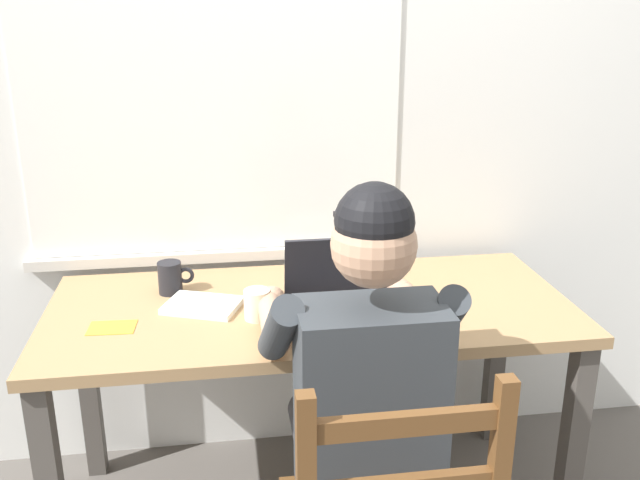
% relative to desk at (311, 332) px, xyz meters
% --- Properties ---
extents(back_wall, '(6.00, 0.08, 2.60)m').
position_rel_desk_xyz_m(back_wall, '(-0.01, 0.42, 0.66)').
color(back_wall, silver).
rests_on(back_wall, ground).
extents(desk, '(1.57, 0.69, 0.74)m').
position_rel_desk_xyz_m(desk, '(0.00, 0.00, 0.00)').
color(desk, '#9E7A51').
rests_on(desk, ground).
extents(seated_person, '(0.50, 0.60, 1.24)m').
position_rel_desk_xyz_m(seated_person, '(0.07, -0.42, 0.04)').
color(seated_person, '#33383D').
rests_on(seated_person, ground).
extents(laptop, '(0.33, 0.28, 0.23)m').
position_rel_desk_xyz_m(laptop, '(0.08, -0.14, 0.15)').
color(laptop, '#232328').
rests_on(laptop, desk).
extents(computer_mouse, '(0.06, 0.10, 0.03)m').
position_rel_desk_xyz_m(computer_mouse, '(0.30, -0.22, 0.11)').
color(computer_mouse, '#232328').
rests_on(computer_mouse, desk).
extents(coffee_mug_white, '(0.11, 0.08, 0.09)m').
position_rel_desk_xyz_m(coffee_mug_white, '(-0.16, -0.08, 0.14)').
color(coffee_mug_white, beige).
rests_on(coffee_mug_white, desk).
extents(coffee_mug_dark, '(0.11, 0.07, 0.10)m').
position_rel_desk_xyz_m(coffee_mug_dark, '(-0.42, 0.15, 0.15)').
color(coffee_mug_dark, black).
rests_on(coffee_mug_dark, desk).
extents(book_stack_main, '(0.20, 0.13, 0.07)m').
position_rel_desk_xyz_m(book_stack_main, '(0.09, 0.14, 0.13)').
color(book_stack_main, white).
rests_on(book_stack_main, desk).
extents(paper_pile_near_laptop, '(0.25, 0.22, 0.02)m').
position_rel_desk_xyz_m(paper_pile_near_laptop, '(-0.32, 0.02, 0.10)').
color(paper_pile_near_laptop, silver).
rests_on(paper_pile_near_laptop, desk).
extents(landscape_photo_print, '(0.13, 0.10, 0.00)m').
position_rel_desk_xyz_m(landscape_photo_print, '(-0.57, -0.08, 0.10)').
color(landscape_photo_print, gold).
rests_on(landscape_photo_print, desk).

